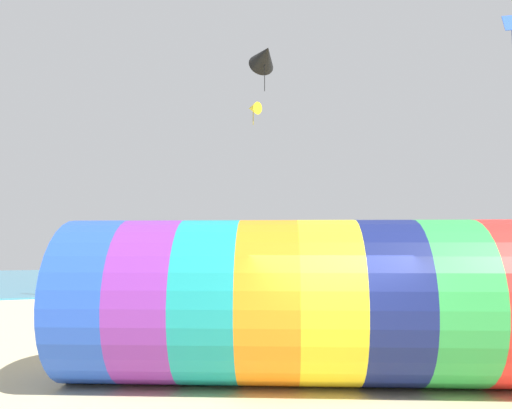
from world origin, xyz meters
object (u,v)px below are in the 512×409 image
at_px(kite_yellow_delta, 253,108).
at_px(kite_black_delta, 265,57).
at_px(kite_blue_diamond, 512,23).
at_px(bystander_mid_beach, 191,303).
at_px(giant_inflatable_tube, 299,301).

bearing_deg(kite_yellow_delta, kite_black_delta, 43.95).
relative_size(kite_blue_diamond, kite_yellow_delta, 1.33).
bearing_deg(bystander_mid_beach, kite_black_delta, 36.51).
distance_m(kite_blue_diamond, bystander_mid_beach, 15.18).
bearing_deg(kite_yellow_delta, bystander_mid_beach, -146.03).
distance_m(giant_inflatable_tube, bystander_mid_beach, 7.47).
height_order(kite_black_delta, bystander_mid_beach, kite_black_delta).
bearing_deg(kite_blue_diamond, kite_yellow_delta, 140.19).
bearing_deg(giant_inflatable_tube, kite_yellow_delta, 71.24).
xyz_separation_m(kite_black_delta, kite_yellow_delta, (-0.95, -0.92, -2.69)).
bearing_deg(kite_yellow_delta, kite_blue_diamond, -39.81).
relative_size(giant_inflatable_tube, kite_blue_diamond, 7.23).
bearing_deg(kite_yellow_delta, giant_inflatable_tube, -108.76).
bearing_deg(kite_black_delta, bystander_mid_beach, -143.49).
height_order(giant_inflatable_tube, kite_black_delta, kite_black_delta).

